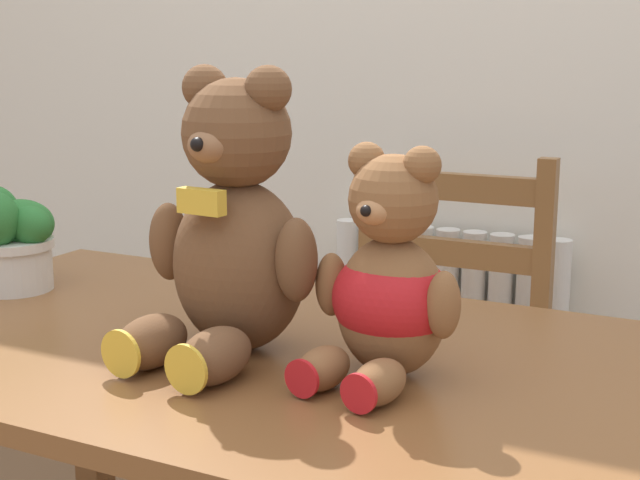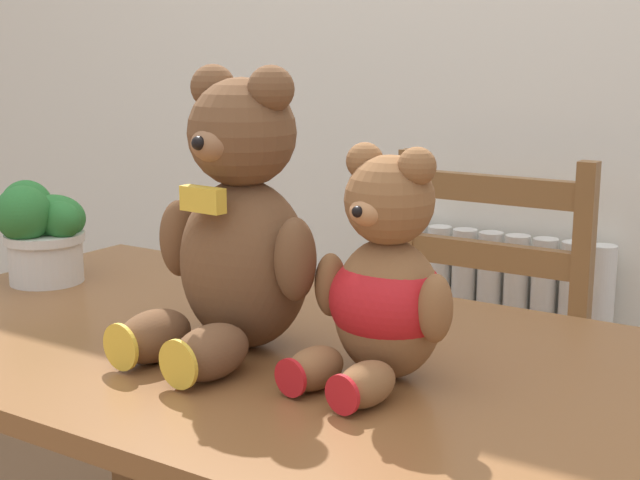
# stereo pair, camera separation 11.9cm
# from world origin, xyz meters

# --- Properties ---
(radiator) EXTENTS (0.62, 0.10, 0.73)m
(radiator) POSITION_xyz_m (-0.11, 1.38, 0.33)
(radiator) COLOR white
(radiator) RESTS_ON ground_plane
(dining_table) EXTENTS (1.46, 0.75, 0.74)m
(dining_table) POSITION_xyz_m (0.00, 0.37, 0.64)
(dining_table) COLOR brown
(dining_table) RESTS_ON ground_plane
(wooden_chair_behind) EXTENTS (0.45, 0.39, 0.94)m
(wooden_chair_behind) POSITION_xyz_m (-0.04, 1.07, 0.46)
(wooden_chair_behind) COLOR brown
(wooden_chair_behind) RESTS_ON ground_plane
(teddy_bear_left) EXTENTS (0.28, 0.29, 0.40)m
(teddy_bear_left) POSITION_xyz_m (-0.08, 0.34, 0.92)
(teddy_bear_left) COLOR brown
(teddy_bear_left) RESTS_ON dining_table
(teddy_bear_right) EXTENTS (0.22, 0.23, 0.31)m
(teddy_bear_right) POSITION_xyz_m (0.16, 0.34, 0.87)
(teddy_bear_right) COLOR brown
(teddy_bear_right) RESTS_ON dining_table
(potted_plant) EXTENTS (0.19, 0.17, 0.18)m
(potted_plant) POSITION_xyz_m (-0.61, 0.44, 0.84)
(potted_plant) COLOR beige
(potted_plant) RESTS_ON dining_table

